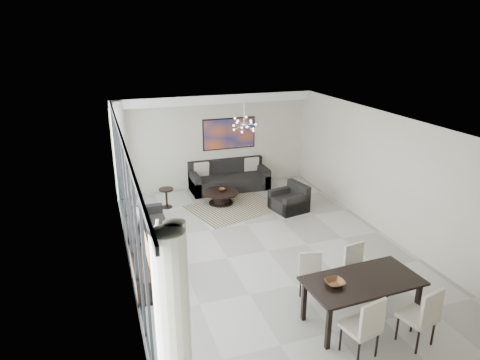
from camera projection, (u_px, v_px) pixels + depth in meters
name	position (u px, v px, depth m)	size (l,w,h in m)	color
room_shell	(289.00, 188.00, 9.24)	(6.00, 9.00, 2.90)	#A8A39B
window_wall	(132.00, 207.00, 8.23)	(0.37, 8.95, 2.90)	silver
soffit	(214.00, 99.00, 12.50)	(5.98, 0.40, 0.26)	white
painting	(229.00, 134.00, 13.17)	(1.68, 0.04, 0.98)	#C2501B
chandelier	(244.00, 124.00, 11.12)	(0.66, 0.66, 0.71)	silver
rug	(234.00, 207.00, 11.91)	(2.30, 1.77, 0.01)	black
coffee_table	(221.00, 197.00, 12.13)	(1.01, 1.01, 0.35)	black
bowl_coffee	(222.00, 190.00, 12.15)	(0.21, 0.21, 0.07)	brown
sofa_main	(229.00, 180.00, 13.23)	(2.39, 0.98, 0.87)	black
loveseat	(145.00, 232.00, 9.83)	(0.96, 1.71, 0.85)	black
armchair	(290.00, 201.00, 11.68)	(0.98, 1.01, 0.73)	black
side_table	(166.00, 195.00, 11.79)	(0.40, 0.40, 0.56)	black
tv_console	(145.00, 272.00, 8.29)	(0.43, 1.55, 0.48)	black
television	(151.00, 247.00, 8.11)	(1.09, 0.14, 0.63)	gray
dining_table	(362.00, 284.00, 7.04)	(1.98, 1.06, 0.81)	black
dining_chair_sw	(366.00, 324.00, 6.27)	(0.57, 0.57, 1.05)	#B8A898
dining_chair_se	(424.00, 314.00, 6.51)	(0.58, 0.58, 1.04)	#B8A898
dining_chair_nw	(311.00, 274.00, 7.72)	(0.50, 0.50, 0.90)	#B8A898
dining_chair_ne	(357.00, 266.00, 7.90)	(0.52, 0.52, 0.97)	#B8A898
bowl_dining	(335.00, 283.00, 6.86)	(0.31, 0.31, 0.08)	brown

